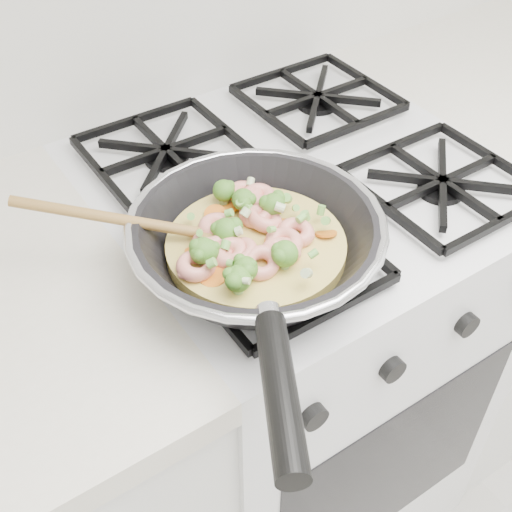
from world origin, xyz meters
TOP-DOWN VIEW (x-y plane):
  - stove at (0.00, 1.70)m, footprint 0.60×0.60m
  - skillet at (-0.18, 1.56)m, footprint 0.41×0.48m

SIDE VIEW (x-z plane):
  - stove at x=0.00m, z-range 0.00..0.92m
  - skillet at x=-0.18m, z-range 0.91..1.01m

